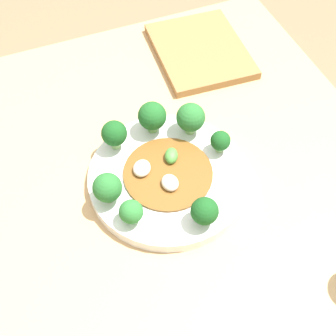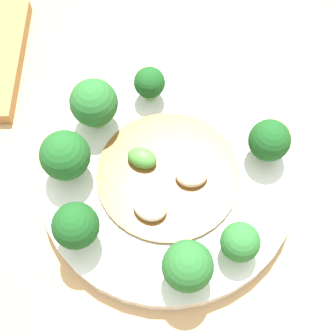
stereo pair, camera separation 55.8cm
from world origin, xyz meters
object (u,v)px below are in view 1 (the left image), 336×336
plate (168,178)px  broccoli_southeast (131,212)px  broccoli_northwest (191,118)px  stirfry_center (165,172)px  broccoli_east (205,211)px  broccoli_south (107,188)px  broccoli_west (151,117)px  broccoli_north (220,141)px  cutting_board (200,51)px  broccoli_southwest (114,134)px

plate → broccoli_southeast: bearing=-54.3°
broccoli_northwest → broccoli_southeast: 0.24m
plate → stirfry_center: stirfry_center is taller
plate → broccoli_southeast: 0.13m
broccoli_southeast → plate: bearing=125.7°
broccoli_east → stirfry_center: (-0.12, -0.02, -0.03)m
plate → broccoli_south: 0.13m
plate → broccoli_west: size_ratio=4.35×
plate → broccoli_north: size_ratio=6.10×
broccoli_northwest → stirfry_center: 0.13m
stirfry_center → cutting_board: size_ratio=0.64×
stirfry_center → cutting_board: stirfry_center is taller
broccoli_north → broccoli_southwest: bearing=-114.9°
broccoli_northwest → broccoli_southwest: 0.16m
plate → broccoli_west: (-0.12, 0.01, 0.05)m
broccoli_north → cutting_board: broccoli_north is taller
broccoli_northwest → broccoli_south: bearing=-65.0°
broccoli_east → broccoli_south: broccoli_south is taller
broccoli_southeast → broccoli_west: bearing=149.8°
plate → cutting_board: bearing=146.4°
broccoli_west → broccoli_southeast: 0.22m
broccoli_northwest → plate: bearing=-44.6°
broccoli_southeast → broccoli_northwest: bearing=130.5°
broccoli_east → broccoli_south: bearing=-127.3°
broccoli_east → broccoli_south: 0.18m
broccoli_south → broccoli_west: 0.19m
broccoli_east → broccoli_west: (-0.24, -0.01, 0.01)m
broccoli_west → broccoli_east: bearing=2.3°
broccoli_south → broccoli_southwest: (-0.12, 0.05, 0.00)m
cutting_board → stirfry_center: bearing=-34.3°
broccoli_southwest → stirfry_center: size_ratio=0.38×
broccoli_east → cutting_board: bearing=156.3°
broccoli_north → stirfry_center: 0.13m
broccoli_northwest → broccoli_north: bearing=26.5°
broccoli_northwest → broccoli_west: (-0.03, -0.07, -0.00)m
broccoli_southwest → broccoli_north: 0.21m
broccoli_west → broccoli_southeast: broccoli_west is taller
stirfry_center → cutting_board: bearing=145.7°
broccoli_west → cutting_board: (-0.21, 0.21, -0.06)m
broccoli_northwest → broccoli_southeast: broccoli_northwest is taller
broccoli_south → broccoli_east: bearing=52.7°
broccoli_south → broccoli_west: size_ratio=0.91×
broccoli_south → broccoli_southwest: bearing=156.2°
broccoli_northwest → broccoli_south: 0.23m
broccoli_south → broccoli_north: bearing=96.5°
broccoli_southwest → stirfry_center: broccoli_southwest is taller
plate → cutting_board: plate is taller
broccoli_east → broccoli_southeast: bearing=-112.9°
broccoli_south → broccoli_southeast: 0.06m
broccoli_northwest → stirfry_center: broccoli_northwest is taller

